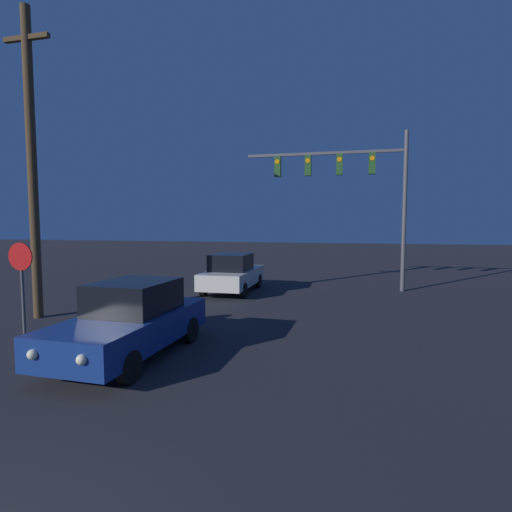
# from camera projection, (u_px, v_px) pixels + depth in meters

# --- Properties ---
(car_near) EXTENTS (1.93, 4.41, 1.64)m
(car_near) POSITION_uv_depth(u_px,v_px,m) (131.00, 320.00, 8.75)
(car_near) COLOR navy
(car_near) RESTS_ON ground_plane
(car_far) EXTENTS (1.86, 4.38, 1.64)m
(car_far) POSITION_uv_depth(u_px,v_px,m) (232.00, 273.00, 17.01)
(car_far) COLOR beige
(car_far) RESTS_ON ground_plane
(traffic_signal_mast) EXTENTS (6.95, 0.30, 6.82)m
(traffic_signal_mast) POSITION_uv_depth(u_px,v_px,m) (352.00, 180.00, 17.37)
(traffic_signal_mast) COLOR #4C4C51
(traffic_signal_mast) RESTS_ON ground_plane
(stop_sign) EXTENTS (0.63, 0.07, 2.48)m
(stop_sign) POSITION_uv_depth(u_px,v_px,m) (22.00, 277.00, 9.08)
(stop_sign) COLOR #4C4C51
(stop_sign) RESTS_ON ground_plane
(utility_pole) EXTENTS (1.54, 0.28, 9.29)m
(utility_pole) POSITION_uv_depth(u_px,v_px,m) (32.00, 161.00, 12.00)
(utility_pole) COLOR #4C3823
(utility_pole) RESTS_ON ground_plane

